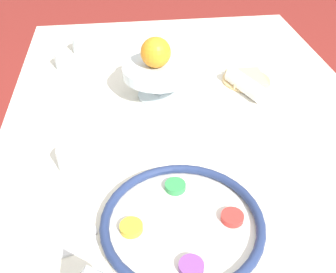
{
  "coord_description": "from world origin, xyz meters",
  "views": [
    {
      "loc": [
        -0.86,
        0.18,
        1.42
      ],
      "look_at": [
        -0.08,
        0.08,
        0.81
      ],
      "focal_mm": 42.0,
      "sensor_mm": 36.0,
      "label": 1
    }
  ],
  "objects_px": {
    "seder_plate": "(182,223)",
    "cup_near": "(64,61)",
    "fruit_stand": "(158,73)",
    "orange_fruit": "(156,52)",
    "napkin_roll": "(246,85)",
    "cup_mid": "(70,159)",
    "bread_plate": "(246,79)",
    "cup_far": "(81,45)"
  },
  "relations": [
    {
      "from": "seder_plate",
      "to": "cup_near",
      "type": "height_order",
      "value": "cup_near"
    },
    {
      "from": "cup_near",
      "to": "seder_plate",
      "type": "bearing_deg",
      "value": -158.34
    },
    {
      "from": "seder_plate",
      "to": "cup_near",
      "type": "distance_m",
      "value": 0.8
    },
    {
      "from": "fruit_stand",
      "to": "orange_fruit",
      "type": "bearing_deg",
      "value": 92.45
    },
    {
      "from": "cup_near",
      "to": "fruit_stand",
      "type": "bearing_deg",
      "value": -126.77
    },
    {
      "from": "napkin_roll",
      "to": "cup_mid",
      "type": "relative_size",
      "value": 2.63
    },
    {
      "from": "bread_plate",
      "to": "cup_mid",
      "type": "relative_size",
      "value": 2.54
    },
    {
      "from": "orange_fruit",
      "to": "cup_near",
      "type": "height_order",
      "value": "orange_fruit"
    },
    {
      "from": "cup_mid",
      "to": "seder_plate",
      "type": "bearing_deg",
      "value": -132.41
    },
    {
      "from": "cup_mid",
      "to": "fruit_stand",
      "type": "bearing_deg",
      "value": -39.32
    },
    {
      "from": "bread_plate",
      "to": "cup_mid",
      "type": "xyz_separation_m",
      "value": [
        -0.35,
        0.54,
        0.02
      ]
    },
    {
      "from": "orange_fruit",
      "to": "cup_far",
      "type": "distance_m",
      "value": 0.44
    },
    {
      "from": "bread_plate",
      "to": "napkin_roll",
      "type": "relative_size",
      "value": 0.97
    },
    {
      "from": "napkin_roll",
      "to": "cup_mid",
      "type": "height_order",
      "value": "cup_mid"
    },
    {
      "from": "fruit_stand",
      "to": "bread_plate",
      "type": "bearing_deg",
      "value": -79.48
    },
    {
      "from": "cup_mid",
      "to": "bread_plate",
      "type": "bearing_deg",
      "value": -56.77
    },
    {
      "from": "seder_plate",
      "to": "napkin_roll",
      "type": "distance_m",
      "value": 0.58
    },
    {
      "from": "cup_far",
      "to": "seder_plate",
      "type": "bearing_deg",
      "value": -164.22
    },
    {
      "from": "orange_fruit",
      "to": "cup_near",
      "type": "relative_size",
      "value": 1.45
    },
    {
      "from": "orange_fruit",
      "to": "cup_far",
      "type": "xyz_separation_m",
      "value": [
        0.34,
        0.24,
        -0.12
      ]
    },
    {
      "from": "orange_fruit",
      "to": "cup_mid",
      "type": "relative_size",
      "value": 1.45
    },
    {
      "from": "bread_plate",
      "to": "cup_far",
      "type": "distance_m",
      "value": 0.62
    },
    {
      "from": "fruit_stand",
      "to": "napkin_roll",
      "type": "height_order",
      "value": "fruit_stand"
    },
    {
      "from": "napkin_roll",
      "to": "cup_mid",
      "type": "distance_m",
      "value": 0.59
    },
    {
      "from": "seder_plate",
      "to": "cup_far",
      "type": "relative_size",
      "value": 5.5
    },
    {
      "from": "napkin_roll",
      "to": "fruit_stand",
      "type": "bearing_deg",
      "value": 88.23
    },
    {
      "from": "fruit_stand",
      "to": "cup_mid",
      "type": "distance_m",
      "value": 0.39
    },
    {
      "from": "cup_mid",
      "to": "napkin_roll",
      "type": "bearing_deg",
      "value": -60.71
    },
    {
      "from": "fruit_stand",
      "to": "cup_near",
      "type": "distance_m",
      "value": 0.38
    },
    {
      "from": "seder_plate",
      "to": "orange_fruit",
      "type": "xyz_separation_m",
      "value": [
        0.52,
        -0.0,
        0.13
      ]
    },
    {
      "from": "seder_plate",
      "to": "cup_far",
      "type": "distance_m",
      "value": 0.89
    },
    {
      "from": "orange_fruit",
      "to": "napkin_roll",
      "type": "height_order",
      "value": "orange_fruit"
    },
    {
      "from": "bread_plate",
      "to": "cup_mid",
      "type": "distance_m",
      "value": 0.65
    },
    {
      "from": "seder_plate",
      "to": "fruit_stand",
      "type": "distance_m",
      "value": 0.52
    },
    {
      "from": "fruit_stand",
      "to": "cup_near",
      "type": "bearing_deg",
      "value": 53.23
    },
    {
      "from": "seder_plate",
      "to": "cup_near",
      "type": "xyz_separation_m",
      "value": [
        0.74,
        0.29,
        0.01
      ]
    },
    {
      "from": "fruit_stand",
      "to": "orange_fruit",
      "type": "relative_size",
      "value": 2.39
    },
    {
      "from": "seder_plate",
      "to": "cup_mid",
      "type": "bearing_deg",
      "value": 47.59
    },
    {
      "from": "bread_plate",
      "to": "cup_far",
      "type": "height_order",
      "value": "cup_far"
    },
    {
      "from": "orange_fruit",
      "to": "fruit_stand",
      "type": "bearing_deg",
      "value": -87.55
    },
    {
      "from": "orange_fruit",
      "to": "cup_far",
      "type": "height_order",
      "value": "orange_fruit"
    },
    {
      "from": "napkin_roll",
      "to": "cup_far",
      "type": "height_order",
      "value": "cup_far"
    }
  ]
}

